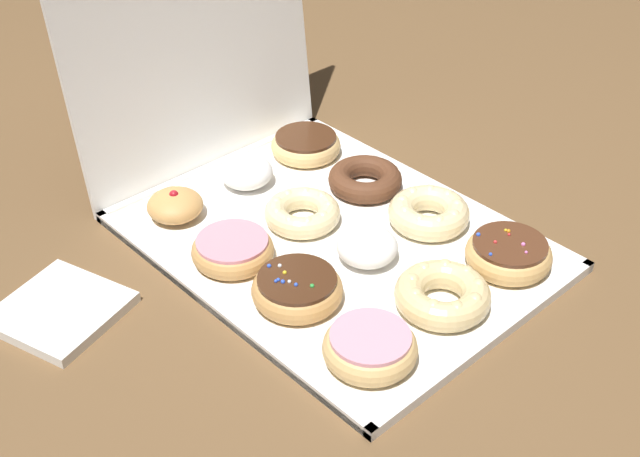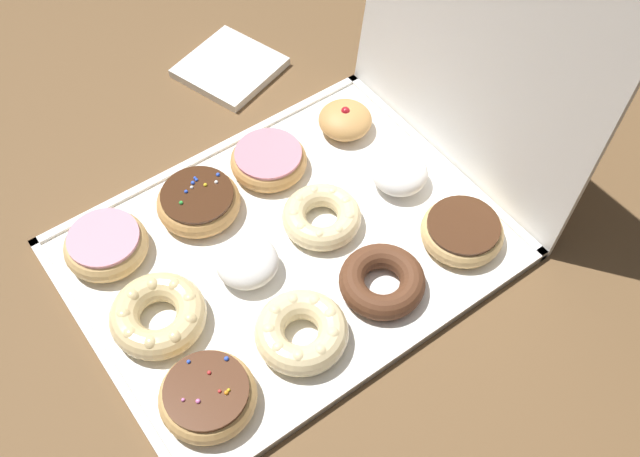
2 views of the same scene
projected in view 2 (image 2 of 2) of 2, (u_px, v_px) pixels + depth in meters
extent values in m
plane|color=brown|center=(287.00, 252.00, 1.03)|extent=(3.00, 3.00, 0.00)
cube|color=white|center=(287.00, 250.00, 1.03)|extent=(0.43, 0.57, 0.01)
cube|color=white|center=(104.00, 357.00, 0.93)|extent=(0.43, 0.01, 0.01)
cube|color=white|center=(439.00, 160.00, 1.12)|extent=(0.43, 0.01, 0.01)
cube|color=white|center=(208.00, 156.00, 1.13)|extent=(0.01, 0.57, 0.01)
cube|color=white|center=(384.00, 363.00, 0.93)|extent=(0.01, 0.57, 0.01)
cube|color=white|center=(487.00, 15.00, 0.94)|extent=(0.43, 0.07, 0.51)
torus|color=#E5B770|center=(106.00, 246.00, 1.00)|extent=(0.11, 0.11, 0.04)
cylinder|color=pink|center=(103.00, 238.00, 0.99)|extent=(0.10, 0.10, 0.01)
torus|color=#EACC8C|center=(159.00, 317.00, 0.94)|extent=(0.12, 0.12, 0.04)
sphere|color=#EACC8C|center=(175.00, 337.00, 0.91)|extent=(0.02, 0.02, 0.02)
sphere|color=#EACC8C|center=(190.00, 320.00, 0.93)|extent=(0.02, 0.02, 0.02)
sphere|color=#EACC8C|center=(190.00, 300.00, 0.94)|extent=(0.02, 0.02, 0.02)
sphere|color=#EACC8C|center=(175.00, 286.00, 0.95)|extent=(0.02, 0.02, 0.02)
sphere|color=#EACC8C|center=(153.00, 285.00, 0.96)|extent=(0.02, 0.02, 0.02)
sphere|color=#EACC8C|center=(133.00, 297.00, 0.95)|extent=(0.02, 0.02, 0.02)
sphere|color=#EACC8C|center=(124.00, 316.00, 0.93)|extent=(0.02, 0.02, 0.02)
sphere|color=#EACC8C|center=(131.00, 335.00, 0.91)|extent=(0.02, 0.02, 0.02)
sphere|color=#EACC8C|center=(151.00, 343.00, 0.91)|extent=(0.02, 0.02, 0.02)
torus|color=tan|center=(208.00, 397.00, 0.88)|extent=(0.12, 0.12, 0.04)
cylinder|color=#59331E|center=(206.00, 390.00, 0.86)|extent=(0.10, 0.10, 0.01)
sphere|color=yellow|center=(229.00, 390.00, 0.86)|extent=(0.00, 0.00, 0.00)
sphere|color=blue|center=(189.00, 362.00, 0.88)|extent=(0.00, 0.00, 0.00)
sphere|color=pink|center=(183.00, 400.00, 0.85)|extent=(0.00, 0.00, 0.00)
sphere|color=red|center=(220.00, 391.00, 0.86)|extent=(0.00, 0.00, 0.00)
sphere|color=red|center=(209.00, 373.00, 0.87)|extent=(0.00, 0.00, 0.00)
sphere|color=blue|center=(226.00, 359.00, 0.88)|extent=(0.01, 0.01, 0.01)
sphere|color=orange|center=(226.00, 393.00, 0.86)|extent=(0.01, 0.01, 0.01)
sphere|color=pink|center=(198.00, 401.00, 0.85)|extent=(0.01, 0.01, 0.01)
torus|color=tan|center=(199.00, 203.00, 1.05)|extent=(0.12, 0.12, 0.04)
cylinder|color=#472816|center=(197.00, 195.00, 1.04)|extent=(0.10, 0.10, 0.01)
sphere|color=white|center=(216.00, 182.00, 1.04)|extent=(0.01, 0.01, 0.01)
sphere|color=green|center=(181.00, 203.00, 1.02)|extent=(0.01, 0.01, 0.01)
sphere|color=blue|center=(193.00, 183.00, 1.04)|extent=(0.01, 0.01, 0.01)
sphere|color=blue|center=(218.00, 175.00, 1.05)|extent=(0.01, 0.01, 0.01)
sphere|color=blue|center=(196.00, 180.00, 1.05)|extent=(0.01, 0.01, 0.01)
sphere|color=blue|center=(186.00, 192.00, 1.03)|extent=(0.01, 0.01, 0.01)
sphere|color=white|center=(192.00, 187.00, 1.04)|extent=(0.00, 0.00, 0.00)
sphere|color=blue|center=(195.00, 178.00, 1.05)|extent=(0.00, 0.00, 0.00)
sphere|color=yellow|center=(205.00, 185.00, 1.04)|extent=(0.01, 0.01, 0.01)
ellipsoid|color=white|center=(248.00, 263.00, 0.98)|extent=(0.08, 0.08, 0.05)
torus|color=beige|center=(301.00, 332.00, 0.93)|extent=(0.12, 0.12, 0.04)
sphere|color=beige|center=(320.00, 352.00, 0.90)|extent=(0.02, 0.02, 0.02)
sphere|color=beige|center=(333.00, 335.00, 0.91)|extent=(0.02, 0.02, 0.02)
sphere|color=beige|center=(330.00, 316.00, 0.93)|extent=(0.02, 0.02, 0.02)
sphere|color=beige|center=(314.00, 302.00, 0.94)|extent=(0.02, 0.02, 0.02)
sphere|color=beige|center=(293.00, 301.00, 0.94)|extent=(0.02, 0.02, 0.02)
sphere|color=beige|center=(275.00, 312.00, 0.93)|extent=(0.02, 0.02, 0.02)
sphere|color=beige|center=(269.00, 331.00, 0.92)|extent=(0.02, 0.02, 0.02)
sphere|color=beige|center=(278.00, 349.00, 0.90)|extent=(0.02, 0.02, 0.02)
sphere|color=beige|center=(298.00, 357.00, 0.90)|extent=(0.02, 0.02, 0.02)
torus|color=tan|center=(269.00, 161.00, 1.10)|extent=(0.11, 0.11, 0.03)
cylinder|color=pink|center=(268.00, 154.00, 1.08)|extent=(0.10, 0.10, 0.01)
torus|color=beige|center=(322.00, 217.00, 1.04)|extent=(0.11, 0.11, 0.03)
sphere|color=beige|center=(338.00, 231.00, 1.01)|extent=(0.02, 0.02, 0.02)
sphere|color=beige|center=(349.00, 218.00, 1.02)|extent=(0.02, 0.02, 0.02)
sphere|color=beige|center=(347.00, 203.00, 1.04)|extent=(0.02, 0.02, 0.02)
sphere|color=beige|center=(333.00, 193.00, 1.05)|extent=(0.02, 0.02, 0.02)
sphere|color=beige|center=(314.00, 192.00, 1.05)|extent=(0.02, 0.02, 0.02)
sphere|color=beige|center=(299.00, 201.00, 1.04)|extent=(0.02, 0.02, 0.02)
sphere|color=beige|center=(294.00, 215.00, 1.03)|extent=(0.02, 0.02, 0.02)
sphere|color=beige|center=(302.00, 229.00, 1.01)|extent=(0.02, 0.02, 0.02)
sphere|color=beige|center=(320.00, 236.00, 1.01)|extent=(0.02, 0.02, 0.02)
torus|color=#59331E|center=(382.00, 281.00, 0.97)|extent=(0.11, 0.11, 0.03)
ellipsoid|color=tan|center=(345.00, 120.00, 1.14)|extent=(0.08, 0.08, 0.04)
sphere|color=#B21923|center=(345.00, 111.00, 1.13)|extent=(0.01, 0.01, 0.01)
ellipsoid|color=white|center=(400.00, 173.00, 1.07)|extent=(0.08, 0.08, 0.05)
torus|color=#E5B770|center=(462.00, 232.00, 1.02)|extent=(0.11, 0.11, 0.03)
cylinder|color=#472816|center=(464.00, 225.00, 1.01)|extent=(0.10, 0.10, 0.01)
cube|color=white|center=(230.00, 67.00, 1.24)|extent=(0.18, 0.18, 0.01)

